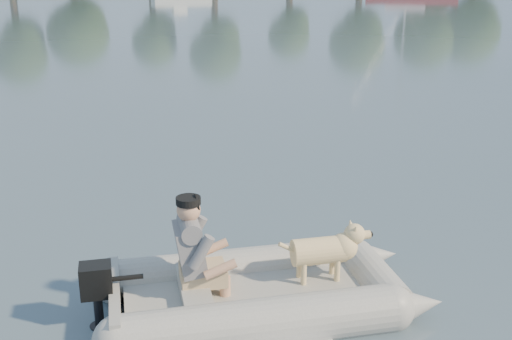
{
  "coord_description": "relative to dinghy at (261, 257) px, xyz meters",
  "views": [
    {
      "loc": [
        -0.94,
        -5.25,
        3.28
      ],
      "look_at": [
        0.05,
        2.14,
        0.75
      ],
      "focal_mm": 45.0,
      "sensor_mm": 36.0,
      "label": 1
    }
  ],
  "objects": [
    {
      "name": "water",
      "position": [
        0.17,
        -0.19,
        -0.54
      ],
      "size": [
        160.0,
        160.0,
        0.0
      ],
      "primitive_type": "plane",
      "color": "slate",
      "rests_on": "ground"
    },
    {
      "name": "dinghy",
      "position": [
        0.0,
        0.0,
        0.0
      ],
      "size": [
        4.44,
        3.11,
        1.28
      ],
      "primitive_type": null,
      "rotation": [
        0.0,
        0.0,
        0.08
      ],
      "color": "gray",
      "rests_on": "water"
    },
    {
      "name": "man",
      "position": [
        -0.64,
        -0.01,
        0.17
      ],
      "size": [
        0.71,
        0.62,
        0.99
      ],
      "primitive_type": null,
      "rotation": [
        0.0,
        0.0,
        0.08
      ],
      "color": "slate",
      "rests_on": "dinghy"
    },
    {
      "name": "dog",
      "position": [
        0.59,
        0.1,
        -0.06
      ],
      "size": [
        0.88,
        0.38,
        0.57
      ],
      "primitive_type": null,
      "rotation": [
        0.0,
        0.0,
        0.08
      ],
      "color": "tan",
      "rests_on": "dinghy"
    },
    {
      "name": "outboard_motor",
      "position": [
        -1.52,
        -0.13,
        -0.25
      ],
      "size": [
        0.4,
        0.3,
        0.72
      ],
      "primitive_type": null,
      "rotation": [
        0.0,
        0.0,
        0.08
      ],
      "color": "black",
      "rests_on": "dinghy"
    }
  ]
}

